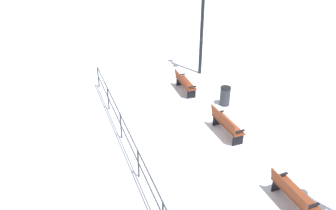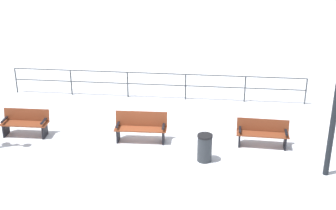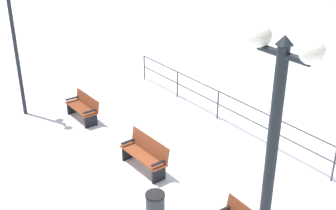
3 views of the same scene
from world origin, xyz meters
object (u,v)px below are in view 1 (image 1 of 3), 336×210
at_px(bench_third, 184,83).
at_px(lamppost_middle, 203,4).
at_px(trash_bin, 225,96).
at_px(bench_nearest, 292,194).
at_px(bench_second, 226,124).

relative_size(bench_third, lamppost_middle, 0.30).
distance_m(lamppost_middle, trash_bin, 4.54).
xyz_separation_m(lamppost_middle, trash_bin, (-0.40, -3.35, -3.05)).
xyz_separation_m(bench_nearest, bench_third, (-0.09, 7.48, 0.00)).
relative_size(bench_nearest, lamppost_middle, 0.28).
xyz_separation_m(bench_second, bench_third, (-0.07, 3.74, -0.04)).
bearing_deg(bench_second, trash_bin, 60.25).
distance_m(bench_second, bench_third, 3.74).
bearing_deg(lamppost_middle, bench_nearest, -99.04).
bearing_deg(lamppost_middle, bench_second, -105.26).
relative_size(bench_second, trash_bin, 1.99).
xyz_separation_m(bench_third, trash_bin, (1.14, -1.72, -0.03)).
bearing_deg(bench_third, trash_bin, -54.59).
height_order(bench_second, bench_third, bench_second).
bearing_deg(bench_third, bench_second, -87.01).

